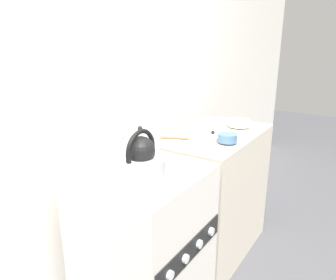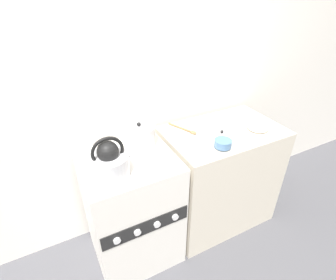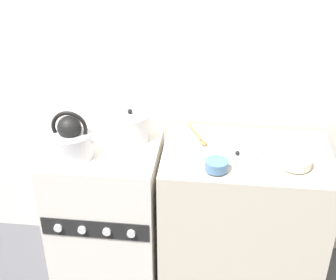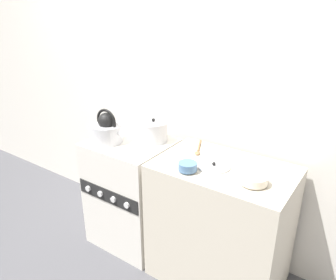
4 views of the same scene
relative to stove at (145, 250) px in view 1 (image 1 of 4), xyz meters
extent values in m
cube|color=silver|center=(0.00, 0.37, 0.80)|extent=(7.00, 0.06, 2.50)
cube|color=silver|center=(0.00, 0.00, 0.00)|extent=(0.60, 0.54, 0.89)
cube|color=black|center=(0.00, -0.27, 0.11)|extent=(0.58, 0.01, 0.11)
cylinder|color=silver|center=(-0.20, -0.28, 0.11)|extent=(0.04, 0.02, 0.04)
cylinder|color=silver|center=(-0.07, -0.28, 0.11)|extent=(0.04, 0.02, 0.04)
cylinder|color=silver|center=(0.07, -0.28, 0.11)|extent=(0.04, 0.02, 0.04)
cylinder|color=silver|center=(0.20, -0.28, 0.11)|extent=(0.04, 0.02, 0.04)
cube|color=beige|center=(0.78, 0.02, 0.00)|extent=(0.89, 0.58, 0.90)
cylinder|color=silver|center=(-0.14, -0.10, 0.51)|extent=(0.22, 0.22, 0.14)
sphere|color=black|center=(-0.14, -0.10, 0.61)|extent=(0.12, 0.12, 0.12)
torus|color=black|center=(-0.14, -0.10, 0.61)|extent=(0.19, 0.02, 0.19)
cone|color=silver|center=(-0.03, -0.10, 0.53)|extent=(0.11, 0.05, 0.09)
cylinder|color=silver|center=(0.14, 0.12, 0.52)|extent=(0.21, 0.21, 0.14)
cylinder|color=silver|center=(0.14, 0.12, 0.59)|extent=(0.21, 0.21, 0.01)
sphere|color=black|center=(0.14, 0.12, 0.61)|extent=(0.03, 0.03, 0.03)
cylinder|color=beige|center=(1.01, -0.09, 0.46)|extent=(0.07, 0.07, 0.01)
cylinder|color=beige|center=(1.01, -0.09, 0.49)|extent=(0.16, 0.16, 0.05)
cylinder|color=#4C729E|center=(0.62, -0.17, 0.46)|extent=(0.05, 0.05, 0.01)
cylinder|color=#4C729E|center=(0.62, -0.17, 0.49)|extent=(0.12, 0.12, 0.05)
cylinder|color=silver|center=(0.72, -0.02, 0.46)|extent=(0.21, 0.21, 0.01)
sphere|color=black|center=(0.72, -0.02, 0.48)|extent=(0.02, 0.02, 0.02)
cylinder|color=olive|center=(0.49, 0.20, 0.46)|extent=(0.10, 0.19, 0.02)
ellipsoid|color=olive|center=(0.54, 0.08, 0.46)|extent=(0.06, 0.07, 0.02)
camera|label=1|loc=(-1.16, -0.91, 1.07)|focal=35.00mm
camera|label=2|loc=(-0.39, -1.31, 1.43)|focal=28.00mm
camera|label=3|loc=(0.60, -2.11, 1.74)|focal=50.00mm
camera|label=4|loc=(1.54, -1.71, 1.42)|focal=35.00mm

